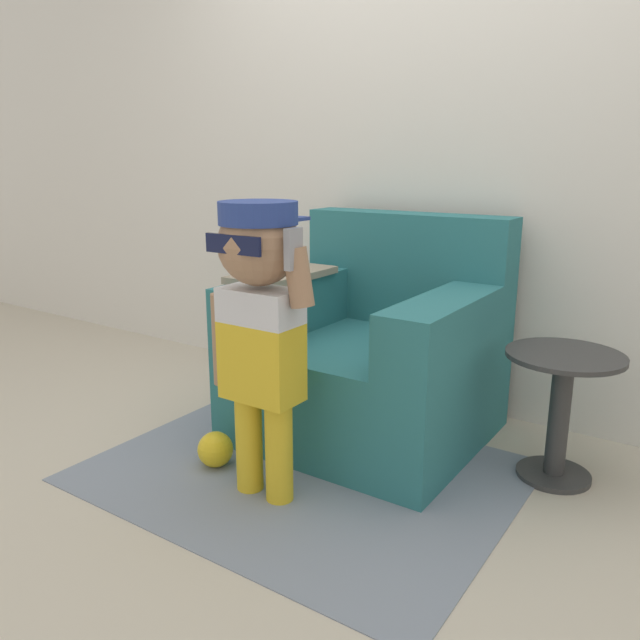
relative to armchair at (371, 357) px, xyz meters
The scene contains 7 objects.
ground_plane 0.36m from the armchair, 88.81° to the right, with size 10.00×10.00×0.00m, color #BCB29E.
wall_back 1.08m from the armchair, 89.75° to the left, with size 10.00×0.05×2.60m.
armchair is the anchor object (origin of this frame).
person_child 0.78m from the armchair, 93.32° to the right, with size 0.43×0.32×1.04m.
side_table 0.79m from the armchair, ahead, with size 0.42×0.42×0.49m.
rug 0.59m from the armchair, 92.08° to the right, with size 1.56×1.22×0.01m.
toy_ball 0.77m from the armchair, 117.56° to the right, with size 0.14×0.14×0.14m.
Camera 1 is at (1.26, -2.16, 1.17)m, focal length 35.00 mm.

